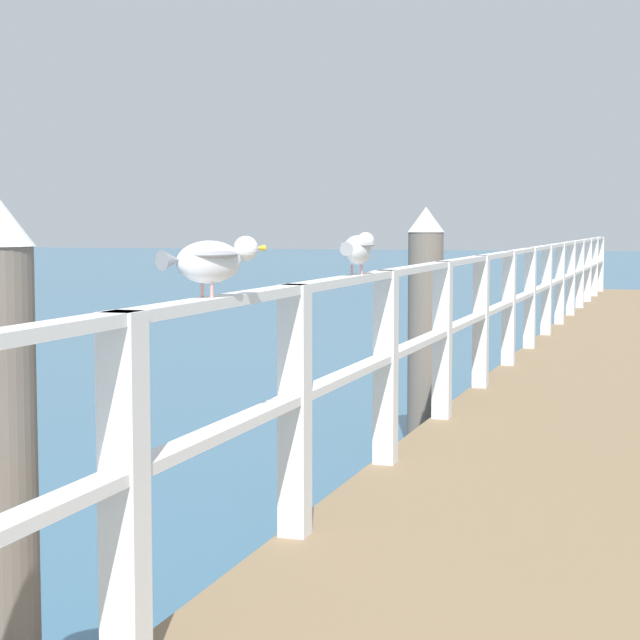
% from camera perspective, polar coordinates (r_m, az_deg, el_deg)
% --- Properties ---
extents(pier_deck, '(2.48, 25.60, 0.45)m').
position_cam_1_polar(pier_deck, '(12.00, 15.23, -2.98)').
color(pier_deck, '#846B4C').
rests_on(pier_deck, ground_plane).
extents(pier_railing, '(0.12, 24.12, 1.09)m').
position_cam_1_polar(pier_railing, '(12.02, 9.79, 1.44)').
color(pier_railing, white).
rests_on(pier_railing, pier_deck).
extents(dock_piling_far, '(0.29, 0.29, 1.94)m').
position_cam_1_polar(dock_piling_far, '(9.34, 5.19, -0.35)').
color(dock_piling_far, '#6B6056').
rests_on(dock_piling_far, ground_plane).
extents(seagull_foreground, '(0.26, 0.45, 0.21)m').
position_cam_1_polar(seagull_foreground, '(4.09, -5.38, 2.98)').
color(seagull_foreground, white).
rests_on(seagull_foreground, pier_railing).
extents(seagull_background, '(0.18, 0.48, 0.21)m').
position_cam_1_polar(seagull_background, '(5.92, 1.86, 3.54)').
color(seagull_background, white).
rests_on(seagull_background, pier_railing).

